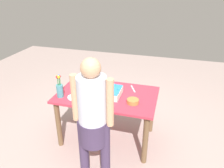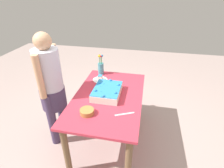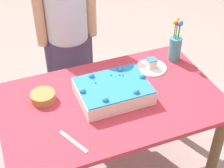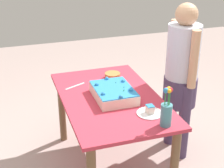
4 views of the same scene
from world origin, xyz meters
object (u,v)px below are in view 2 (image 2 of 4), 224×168
Objects in this scene: sheet_cake at (107,91)px; cake_knife at (125,114)px; serving_plate_with_slice at (100,79)px; person_standing at (51,84)px; fruit_bowl at (87,112)px; flower_vase at (101,67)px.

sheet_cake reaches higher than cake_knife.
person_standing reaches higher than serving_plate_with_slice.
cake_knife is (-0.68, -0.45, -0.02)m from serving_plate_with_slice.
sheet_cake is 2.85× the size of fruit_bowl.
flower_vase is at bearing 11.45° from serving_plate_with_slice.
person_standing is at bearing 143.61° from flower_vase.
cake_knife is at bearing -146.64° from serving_plate_with_slice.
person_standing reaches higher than cake_knife.
person_standing is at bearing 60.89° from fruit_bowl.
cake_knife is 1.01m from flower_vase.
cake_knife is 0.40m from fruit_bowl.
person_standing reaches higher than flower_vase.
serving_plate_with_slice is 0.67× the size of flower_vase.
flower_vase reaches higher than cake_knife.
sheet_cake is 0.29× the size of person_standing.
sheet_cake is 0.59m from flower_vase.
serving_plate_with_slice is 0.98× the size of cake_knife.
sheet_cake is at bearing -157.71° from flower_vase.
fruit_bowl is 0.66m from person_standing.
serving_plate_with_slice is 0.76m from fruit_bowl.
sheet_cake is 0.42m from fruit_bowl.
sheet_cake reaches higher than serving_plate_with_slice.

